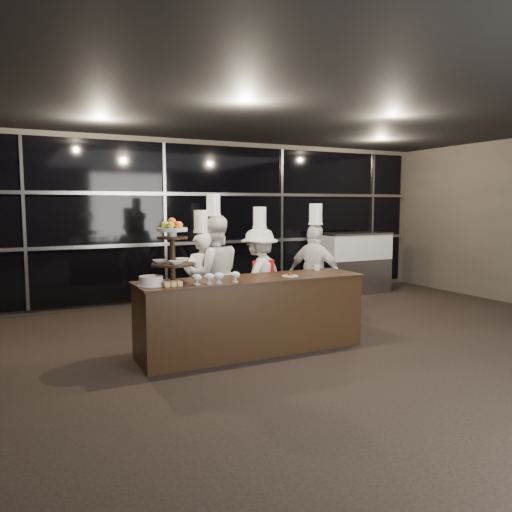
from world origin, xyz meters
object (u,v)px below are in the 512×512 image
display_stand (172,247)px  chef_a (201,281)px  buffet_counter (252,314)px  chef_b (214,274)px  display_case (355,260)px  chef_c (260,277)px  chef_d (315,274)px  layer_cake (151,281)px

display_stand → chef_a: bearing=55.1°
buffet_counter → chef_b: (-0.09, 1.05, 0.38)m
display_case → chef_b: size_ratio=0.74×
display_stand → display_case: 5.44m
display_case → buffet_counter: bearing=-143.2°
display_case → chef_c: bearing=-150.7°
chef_c → chef_d: 0.83m
display_case → chef_d: size_ratio=0.80×
chef_b → chef_c: chef_b is taller
chef_a → chef_d: chef_d is taller
chef_d → display_stand: bearing=-162.7°
buffet_counter → chef_c: chef_c is taller
chef_c → buffet_counter: bearing=-121.1°
buffet_counter → chef_c: 1.24m
display_stand → layer_cake: display_stand is taller
chef_a → chef_d: 1.70m
layer_cake → chef_d: size_ratio=0.16×
display_case → chef_d: 3.01m
display_case → chef_b: (-3.75, -1.68, 0.16)m
chef_b → display_stand: bearing=-131.0°
chef_c → chef_b: bearing=178.7°
buffet_counter → chef_a: chef_a is taller
buffet_counter → chef_b: bearing=94.8°
buffet_counter → chef_d: (1.40, 0.74, 0.32)m
buffet_counter → display_case: (3.66, 2.73, 0.22)m
display_case → chef_a: bearing=-156.7°
layer_cake → chef_c: bearing=29.8°
chef_a → chef_d: bearing=-9.8°
display_stand → chef_b: 1.48m
buffet_counter → chef_b: size_ratio=1.45×
display_case → chef_a: (-3.94, -1.70, 0.07)m
display_stand → display_case: size_ratio=0.51×
chef_c → chef_a: bearing=179.8°
buffet_counter → layer_cake: size_ratio=9.47×
layer_cake → chef_d: 2.78m
display_stand → chef_b: (0.91, 1.05, -0.50)m
chef_a → chef_d: size_ratio=0.95×
chef_b → chef_d: (1.48, -0.30, -0.06)m
chef_b → chef_d: bearing=-11.6°
buffet_counter → display_case: bearing=36.8°
buffet_counter → layer_cake: layer_cake is taller
buffet_counter → chef_d: 1.61m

